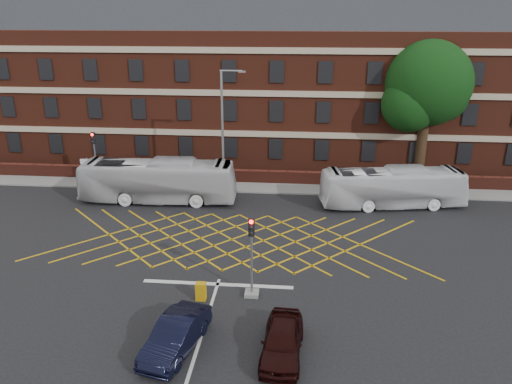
# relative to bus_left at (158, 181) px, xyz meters

# --- Properties ---
(ground) EXTENTS (120.00, 120.00, 0.00)m
(ground) POSITION_rel_bus_left_xyz_m (6.40, -8.20, -1.62)
(ground) COLOR black
(ground) RESTS_ON ground
(victorian_building) EXTENTS (51.00, 12.17, 20.40)m
(victorian_building) POSITION_rel_bus_left_xyz_m (6.65, 13.79, 6.22)
(victorian_building) COLOR #5B2417
(victorian_building) RESTS_ON ground
(boundary_wall) EXTENTS (56.00, 0.50, 1.10)m
(boundary_wall) POSITION_rel_bus_left_xyz_m (6.40, 4.80, -1.07)
(boundary_wall) COLOR #521F16
(boundary_wall) RESTS_ON ground
(far_pavement) EXTENTS (60.00, 3.00, 0.12)m
(far_pavement) POSITION_rel_bus_left_xyz_m (6.40, 3.80, -1.56)
(far_pavement) COLOR slate
(far_pavement) RESTS_ON ground
(box_junction_hatching) EXTENTS (8.22, 8.22, 0.02)m
(box_junction_hatching) POSITION_rel_bus_left_xyz_m (6.40, -6.20, -1.61)
(box_junction_hatching) COLOR #CC990C
(box_junction_hatching) RESTS_ON ground
(stop_line) EXTENTS (8.00, 0.30, 0.02)m
(stop_line) POSITION_rel_bus_left_xyz_m (6.40, -11.70, -1.61)
(stop_line) COLOR silver
(stop_line) RESTS_ON ground
(centre_line) EXTENTS (0.15, 14.00, 0.02)m
(centre_line) POSITION_rel_bus_left_xyz_m (6.40, -18.20, -1.61)
(centre_line) COLOR silver
(centre_line) RESTS_ON ground
(bus_left) EXTENTS (11.67, 3.06, 3.23)m
(bus_left) POSITION_rel_bus_left_xyz_m (0.00, 0.00, 0.00)
(bus_left) COLOR silver
(bus_left) RESTS_ON ground
(bus_right) EXTENTS (10.71, 4.00, 2.91)m
(bus_right) POSITION_rel_bus_left_xyz_m (17.35, 0.52, -0.16)
(bus_right) COLOR white
(bus_right) RESTS_ON ground
(car_navy) EXTENTS (2.45, 4.57, 1.43)m
(car_navy) POSITION_rel_bus_left_xyz_m (5.53, -17.15, -0.90)
(car_navy) COLOR black
(car_navy) RESTS_ON ground
(car_maroon) EXTENTS (1.87, 4.21, 1.41)m
(car_maroon) POSITION_rel_bus_left_xyz_m (10.03, -17.09, -0.91)
(car_maroon) COLOR black
(car_maroon) RESTS_ON ground
(deciduous_tree) EXTENTS (7.36, 6.98, 11.51)m
(deciduous_tree) POSITION_rel_bus_left_xyz_m (20.69, 7.67, 5.90)
(deciduous_tree) COLOR black
(deciduous_tree) RESTS_ON ground
(traffic_light_near) EXTENTS (0.70, 0.70, 4.27)m
(traffic_light_near) POSITION_rel_bus_left_xyz_m (8.31, -12.59, 0.15)
(traffic_light_near) COLOR slate
(traffic_light_near) RESTS_ON ground
(traffic_light_far) EXTENTS (0.70, 0.70, 4.27)m
(traffic_light_far) POSITION_rel_bus_left_xyz_m (-6.31, 3.77, 0.15)
(traffic_light_far) COLOR slate
(traffic_light_far) RESTS_ON ground
(street_lamp) EXTENTS (2.25, 1.00, 9.61)m
(street_lamp) POSITION_rel_bus_left_xyz_m (4.79, 1.52, 1.75)
(street_lamp) COLOR slate
(street_lamp) RESTS_ON ground
(direction_signs) EXTENTS (1.10, 0.16, 2.20)m
(direction_signs) POSITION_rel_bus_left_xyz_m (-6.93, 3.40, -0.24)
(direction_signs) COLOR gray
(direction_signs) RESTS_ON ground
(utility_cabinet) EXTENTS (0.50, 0.38, 0.93)m
(utility_cabinet) POSITION_rel_bus_left_xyz_m (5.83, -13.23, -1.15)
(utility_cabinet) COLOR #C48E0B
(utility_cabinet) RESTS_ON ground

